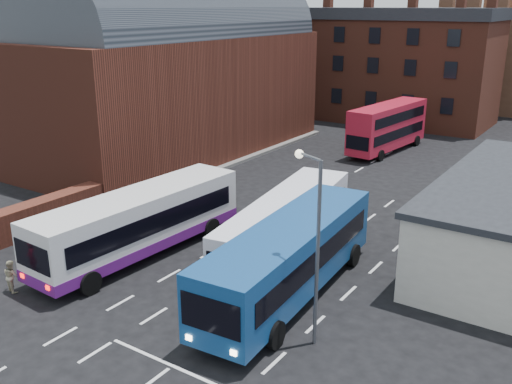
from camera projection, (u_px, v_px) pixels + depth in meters
The scene contains 10 objects.
ground at pixel (134, 296), 25.76m from camera, with size 180.00×180.00×0.00m, color black.
railway_station at pixel (176, 65), 48.13m from camera, with size 12.00×28.00×16.00m.
forecourt_wall at pixel (29, 219), 32.43m from camera, with size 1.20×10.00×1.80m, color #602B1E.
brick_terrace at pixel (390, 71), 63.55m from camera, with size 22.00×10.00×11.00m, color brown.
bus_white_outbound at pixel (140, 219), 29.41m from camera, with size 3.62×12.51×3.38m.
bus_white_inbound at pixel (287, 225), 28.78m from camera, with size 4.52×12.31×3.28m.
bus_blue at pixel (290, 255), 25.16m from camera, with size 3.79×12.62×3.40m.
bus_red_double at pixel (388, 127), 50.40m from camera, with size 3.46×10.69×4.20m.
street_lamp at pixel (314, 234), 20.96m from camera, with size 1.41×0.77×7.47m.
pedestrian_beige at pixel (12, 276), 25.95m from camera, with size 0.74×0.57×1.52m, color #B4AC8A.
Camera 1 is at (17.36, -16.06, 12.52)m, focal length 40.00 mm.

